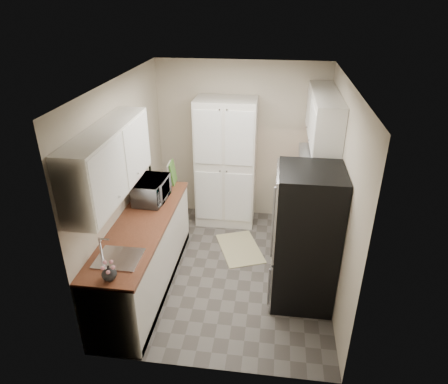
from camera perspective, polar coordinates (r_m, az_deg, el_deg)
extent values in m
plane|color=#56514C|center=(5.50, 0.57, -11.02)|extent=(3.20, 3.20, 0.00)
cube|color=beige|center=(6.30, 2.42, 7.11)|extent=(2.60, 0.04, 2.50)
cube|color=beige|center=(3.49, -2.62, -10.78)|extent=(2.60, 0.04, 2.50)
cube|color=beige|center=(5.14, -13.90, 1.58)|extent=(0.04, 3.20, 2.50)
cube|color=beige|center=(4.87, 16.00, -0.15)|extent=(0.04, 3.20, 2.50)
cube|color=silver|center=(4.43, 0.73, 15.44)|extent=(2.60, 3.20, 0.04)
cube|color=silver|center=(4.22, -16.07, 4.26)|extent=(0.33, 1.60, 0.70)
cube|color=silver|center=(5.37, 14.01, 10.00)|extent=(0.33, 1.55, 0.58)
cube|color=#99999E|center=(5.09, 13.30, 4.69)|extent=(0.45, 0.76, 0.13)
cube|color=#B7B7BC|center=(4.28, -14.80, -9.17)|extent=(0.45, 0.40, 0.02)
cube|color=brown|center=(5.33, -12.94, 1.80)|extent=(0.02, 0.22, 0.22)
cube|color=silver|center=(6.15, 0.27, 4.11)|extent=(0.90, 0.55, 2.00)
cube|color=silver|center=(5.10, -11.27, -8.94)|extent=(0.60, 2.30, 0.88)
cube|color=brown|center=(4.85, -11.75, -4.52)|extent=(0.63, 2.33, 0.04)
cube|color=silver|center=(6.25, 10.99, -1.69)|extent=(0.60, 0.80, 0.88)
cube|color=brown|center=(6.05, 11.37, 2.14)|extent=(0.63, 0.83, 0.04)
cube|color=#B7B7BC|center=(5.56, 11.12, -5.50)|extent=(0.64, 0.76, 0.90)
cube|color=black|center=(5.33, 11.56, -1.27)|extent=(0.66, 0.78, 0.03)
cube|color=black|center=(5.31, 14.77, -0.45)|extent=(0.06, 0.76, 0.22)
cube|color=#DC9E8E|center=(5.37, 7.33, -5.18)|extent=(0.01, 0.16, 0.42)
cube|color=beige|center=(5.57, 7.37, -3.88)|extent=(0.01, 0.16, 0.42)
cube|color=#B7B7BC|center=(4.67, 11.59, -6.54)|extent=(0.70, 0.72, 1.70)
imported|color=#AFAEB3|center=(5.24, -10.33, 0.26)|extent=(0.39, 0.56, 0.30)
cylinder|color=black|center=(5.50, -10.40, 1.77)|extent=(0.08, 0.08, 0.33)
imported|color=silver|center=(3.99, -16.11, -11.01)|extent=(0.17, 0.17, 0.15)
cube|color=#4A8331|center=(5.69, -7.29, 2.79)|extent=(0.04, 0.26, 0.32)
cube|color=silver|center=(5.97, 11.86, 3.16)|extent=(0.36, 0.43, 0.23)
cube|color=#C1B785|center=(5.89, 2.29, -8.05)|extent=(0.81, 0.99, 0.01)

